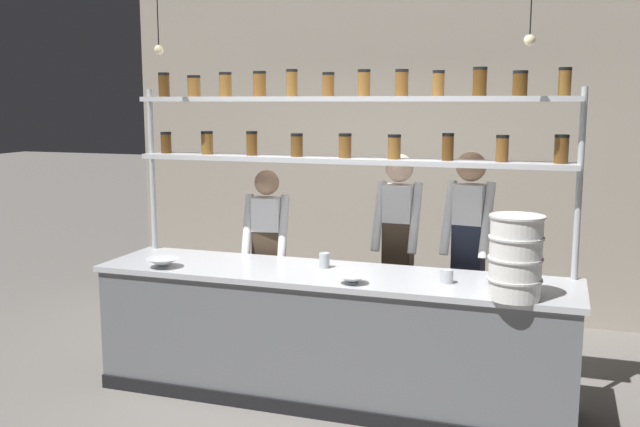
{
  "coord_description": "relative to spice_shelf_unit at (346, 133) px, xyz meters",
  "views": [
    {
      "loc": [
        1.47,
        -4.62,
        2.1
      ],
      "look_at": [
        -0.15,
        0.2,
        1.3
      ],
      "focal_mm": 40.0,
      "sensor_mm": 36.0,
      "label": 1
    }
  ],
  "objects": [
    {
      "name": "ground_plane",
      "position": [
        -0.0,
        -0.33,
        -1.88
      ],
      "size": [
        40.0,
        40.0,
        0.0
      ],
      "primitive_type": "plane",
      "color": "slate"
    },
    {
      "name": "back_wall",
      "position": [
        -0.0,
        1.99,
        -0.27
      ],
      "size": [
        5.77,
        0.12,
        3.21
      ],
      "primitive_type": "cube",
      "color": "#9E9384",
      "rests_on": "ground_plane"
    },
    {
      "name": "prep_counter",
      "position": [
        -0.0,
        -0.33,
        -1.42
      ],
      "size": [
        3.37,
        0.76,
        0.92
      ],
      "color": "slate",
      "rests_on": "ground_plane"
    },
    {
      "name": "spice_shelf_unit",
      "position": [
        0.0,
        0.0,
        0.0
      ],
      "size": [
        3.26,
        0.28,
        2.33
      ],
      "color": "#B7BABF",
      "rests_on": "ground_plane"
    },
    {
      "name": "chef_left",
      "position": [
        -0.72,
        0.23,
        -0.99
      ],
      "size": [
        0.39,
        0.31,
        1.56
      ],
      "rotation": [
        0.0,
        0.0,
        0.16
      ],
      "color": "black",
      "rests_on": "ground_plane"
    },
    {
      "name": "chef_center",
      "position": [
        0.31,
        0.41,
        -0.89
      ],
      "size": [
        0.37,
        0.3,
        1.7
      ],
      "rotation": [
        0.0,
        0.0,
        -0.04
      ],
      "color": "black",
      "rests_on": "ground_plane"
    },
    {
      "name": "chef_right",
      "position": [
        0.86,
        0.34,
        -0.86
      ],
      "size": [
        0.39,
        0.32,
        1.74
      ],
      "rotation": [
        0.0,
        0.0,
        -0.14
      ],
      "color": "black",
      "rests_on": "ground_plane"
    },
    {
      "name": "container_stack",
      "position": [
        1.25,
        -0.62,
        -0.7
      ],
      "size": [
        0.33,
        0.33,
        0.51
      ],
      "color": "white",
      "rests_on": "prep_counter"
    },
    {
      "name": "prep_bowl_near_left",
      "position": [
        -1.2,
        -0.57,
        -0.92
      ],
      "size": [
        0.24,
        0.24,
        0.07
      ],
      "color": "silver",
      "rests_on": "prep_counter"
    },
    {
      "name": "prep_bowl_center_front",
      "position": [
        0.22,
        -0.58,
        -0.93
      ],
      "size": [
        0.19,
        0.19,
        0.05
      ],
      "color": "silver",
      "rests_on": "prep_counter"
    },
    {
      "name": "serving_cup_front",
      "position": [
        0.81,
        -0.37,
        -0.91
      ],
      "size": [
        0.08,
        0.08,
        0.09
      ],
      "color": "#B2B7BC",
      "rests_on": "prep_counter"
    },
    {
      "name": "serving_cup_by_board",
      "position": [
        -0.09,
        -0.21,
        -0.9
      ],
      "size": [
        0.07,
        0.07,
        0.11
      ],
      "color": "#B2B7BC",
      "rests_on": "prep_counter"
    },
    {
      "name": "pendant_light_row",
      "position": [
        -0.02,
        -0.33,
        0.63
      ],
      "size": [
        2.65,
        0.07,
        0.73
      ],
      "color": "black"
    }
  ]
}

